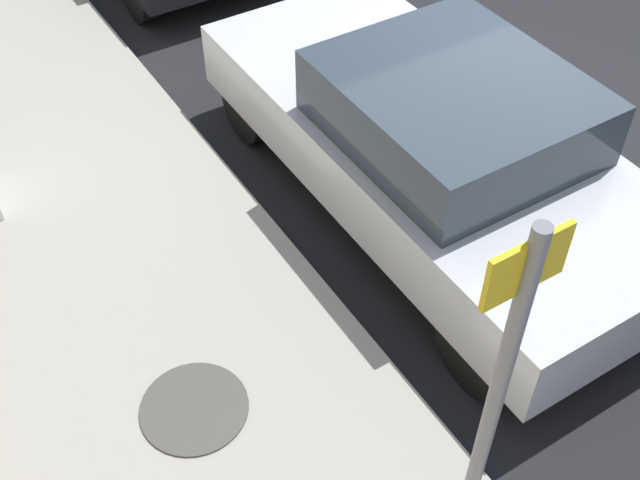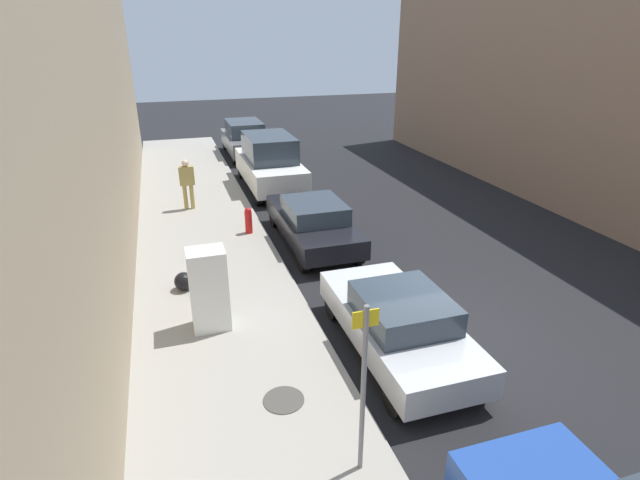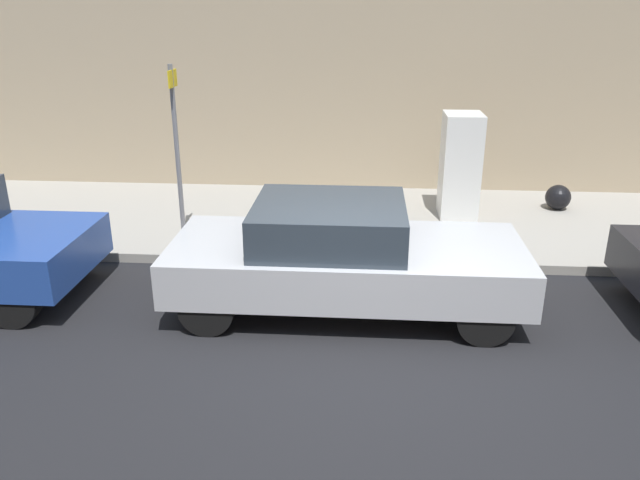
{
  "view_description": "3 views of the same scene",
  "coord_description": "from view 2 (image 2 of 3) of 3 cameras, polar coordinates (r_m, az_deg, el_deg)",
  "views": [
    {
      "loc": [
        -4.47,
        -3.95,
        4.55
      ],
      "look_at": [
        -2.4,
        -0.64,
        0.6
      ],
      "focal_mm": 45.0,
      "sensor_mm": 36.0,
      "label": 1
    },
    {
      "loc": [
        -5.09,
        -7.71,
        5.94
      ],
      "look_at": [
        -1.94,
        2.27,
        1.51
      ],
      "focal_mm": 28.0,
      "sensor_mm": 36.0,
      "label": 2
    },
    {
      "loc": [
        5.92,
        -0.04,
        3.61
      ],
      "look_at": [
        -0.49,
        -0.51,
        1.15
      ],
      "focal_mm": 35.0,
      "sensor_mm": 36.0,
      "label": 3
    }
  ],
  "objects": [
    {
      "name": "ground_plane",
      "position": [
        10.98,
        13.54,
        -10.52
      ],
      "size": [
        80.0,
        80.0,
        0.0
      ],
      "primitive_type": "plane",
      "color": "black"
    },
    {
      "name": "sidewalk_slab",
      "position": [
        9.73,
        -9.39,
        -14.54
      ],
      "size": [
        3.8,
        44.0,
        0.14
      ],
      "primitive_type": "cube",
      "color": "#9E998E",
      "rests_on": "ground"
    },
    {
      "name": "building_facade_near",
      "position": [
        8.32,
        -32.26,
        4.08
      ],
      "size": [
        2.26,
        39.6,
        7.5
      ],
      "primitive_type": "cube",
      "color": "tan",
      "rests_on": "ground"
    },
    {
      "name": "discarded_refrigerator",
      "position": [
        10.52,
        -12.6,
        -5.53
      ],
      "size": [
        0.77,
        0.63,
        1.76
      ],
      "color": "white",
      "rests_on": "sidewalk_slab"
    },
    {
      "name": "manhole_cover",
      "position": [
        8.9,
        -4.17,
        -17.77
      ],
      "size": [
        0.7,
        0.7,
        0.02
      ],
      "primitive_type": "cylinder",
      "color": "#47443F",
      "rests_on": "sidewalk_slab"
    },
    {
      "name": "street_sign_post",
      "position": [
        6.88,
        4.99,
        -15.96
      ],
      "size": [
        0.36,
        0.07,
        2.67
      ],
      "color": "slate",
      "rests_on": "sidewalk_slab"
    },
    {
      "name": "fire_hydrant",
      "position": [
        15.42,
        -8.18,
        2.28
      ],
      "size": [
        0.22,
        0.22,
        0.82
      ],
      "color": "red",
      "rests_on": "sidewalk_slab"
    },
    {
      "name": "trash_bag",
      "position": [
        12.45,
        -15.32,
        -4.57
      ],
      "size": [
        0.44,
        0.44,
        0.44
      ],
      "primitive_type": "sphere",
      "color": "black",
      "rests_on": "sidewalk_slab"
    },
    {
      "name": "pedestrian_standing_near",
      "position": [
        17.81,
        -14.95,
        6.59
      ],
      "size": [
        0.5,
        0.23,
        1.74
      ],
      "rotation": [
        0.0,
        0.0,
        5.79
      ],
      "color": "#A8934C",
      "rests_on": "sidewalk_slab"
    },
    {
      "name": "parked_sedan_silver",
      "position": [
        9.91,
        8.95,
        -9.27
      ],
      "size": [
        1.79,
        4.3,
        1.37
      ],
      "color": "silver",
      "rests_on": "ground"
    },
    {
      "name": "parked_sedan_dark",
      "position": [
        14.71,
        -0.82,
        2.15
      ],
      "size": [
        1.8,
        4.64,
        1.39
      ],
      "color": "black",
      "rests_on": "ground"
    },
    {
      "name": "parked_van_white",
      "position": [
        20.12,
        -5.77,
        8.8
      ],
      "size": [
        2.0,
        4.98,
        2.15
      ],
      "color": "silver",
      "rests_on": "ground"
    },
    {
      "name": "parked_suv_gray",
      "position": [
        25.84,
        -8.58,
        11.43
      ],
      "size": [
        1.86,
        4.49,
        1.74
      ],
      "color": "slate",
      "rests_on": "ground"
    }
  ]
}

